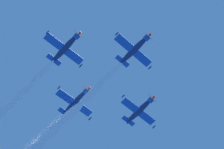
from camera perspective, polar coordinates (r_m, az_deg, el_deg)
The scene contains 5 objects.
airplane_lead at distance 92.62m, azimuth 2.96°, elevation 3.26°, with size 9.37×8.80×3.27m.
airplane_left_wingman at distance 100.49m, azimuth 3.59°, elevation -4.47°, with size 9.36×8.83×3.44m.
airplane_right_wingman at distance 93.60m, azimuth -5.83°, elevation 3.44°, with size 9.31×8.85×3.72m.
airplane_slot_tail at distance 100.02m, azimuth -4.53°, elevation -3.39°, with size 9.31×8.85×3.71m.
smoke_trail_lead at distance 100.57m, azimuth -8.79°, elevation -8.34°, with size 19.89×34.88×4.47m.
Camera 1 is at (-36.45, -1.83, 1.47)m, focal length 72.43 mm.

